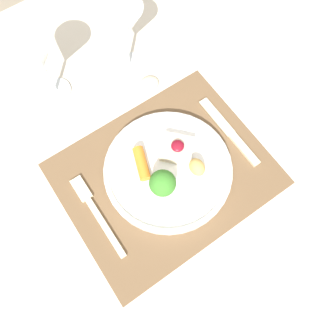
# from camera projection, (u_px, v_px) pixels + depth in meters

# --- Properties ---
(ground_plane) EXTENTS (8.00, 8.00, 0.00)m
(ground_plane) POSITION_uv_depth(u_px,v_px,m) (167.00, 234.00, 1.40)
(ground_plane) COLOR gray
(dining_table) EXTENTS (1.40, 1.18, 0.77)m
(dining_table) POSITION_uv_depth(u_px,v_px,m) (165.00, 186.00, 0.75)
(dining_table) COLOR beige
(dining_table) RESTS_ON ground_plane
(placemat) EXTENTS (0.41, 0.33, 0.00)m
(placemat) POSITION_uv_depth(u_px,v_px,m) (165.00, 174.00, 0.67)
(placemat) COLOR brown
(placemat) RESTS_ON dining_table
(dinner_plate) EXTENTS (0.26, 0.26, 0.08)m
(dinner_plate) POSITION_uv_depth(u_px,v_px,m) (168.00, 169.00, 0.66)
(dinner_plate) COLOR white
(dinner_plate) RESTS_ON placemat
(fork) EXTENTS (0.02, 0.19, 0.01)m
(fork) POSITION_uv_depth(u_px,v_px,m) (95.00, 210.00, 0.64)
(fork) COLOR beige
(fork) RESTS_ON placemat
(knife) EXTENTS (0.02, 0.19, 0.01)m
(knife) POSITION_uv_depth(u_px,v_px,m) (233.00, 136.00, 0.69)
(knife) COLOR beige
(knife) RESTS_ON placemat
(spoon) EXTENTS (0.17, 0.04, 0.01)m
(spoon) POSITION_uv_depth(u_px,v_px,m) (141.00, 89.00, 0.74)
(spoon) COLOR beige
(spoon) RESTS_ON dining_table
(wine_glass_near) EXTENTS (0.09, 0.09, 0.17)m
(wine_glass_near) POSITION_uv_depth(u_px,v_px,m) (122.00, 26.00, 0.65)
(wine_glass_near) COLOR white
(wine_glass_near) RESTS_ON dining_table
(wine_glass_far) EXTENTS (0.09, 0.09, 0.16)m
(wine_glass_far) POSITION_uv_depth(u_px,v_px,m) (37.00, 57.00, 0.63)
(wine_glass_far) COLOR white
(wine_glass_far) RESTS_ON dining_table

